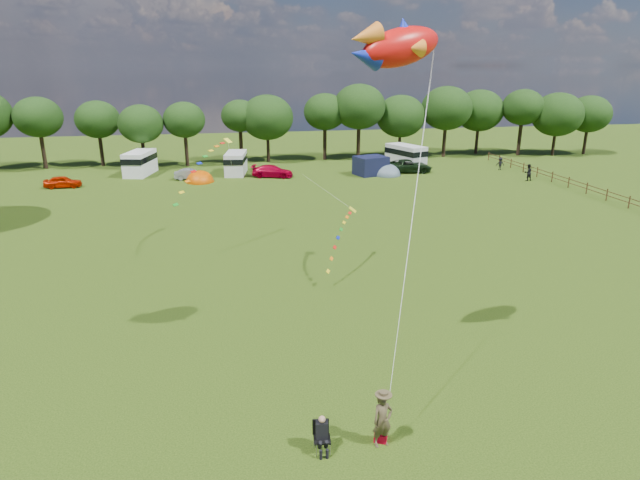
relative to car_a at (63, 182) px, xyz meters
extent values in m
plane|color=black|center=(21.67, -43.08, -0.64)|extent=(180.00, 180.00, 0.00)
cylinder|color=black|center=(-5.23, 12.61, 1.48)|extent=(0.49, 0.49, 4.25)
ellipsoid|color=black|center=(-5.23, 12.61, 5.81)|extent=(5.86, 5.86, 4.98)
cylinder|color=black|center=(1.65, 13.23, 1.31)|extent=(0.47, 0.47, 3.90)
ellipsoid|color=black|center=(1.65, 13.23, 5.35)|extent=(5.58, 5.58, 4.74)
cylinder|color=black|center=(7.31, 10.18, 1.14)|extent=(0.44, 0.44, 3.56)
ellipsoid|color=black|center=(7.31, 10.18, 5.00)|extent=(5.56, 5.56, 4.73)
cylinder|color=black|center=(12.58, 11.15, 1.33)|extent=(0.47, 0.47, 3.95)
ellipsoid|color=black|center=(12.58, 11.15, 5.31)|extent=(5.33, 5.33, 4.53)
cylinder|color=black|center=(19.75, 12.94, 1.53)|extent=(0.50, 0.50, 4.33)
ellipsoid|color=black|center=(19.75, 12.94, 5.55)|extent=(4.95, 4.95, 4.21)
cylinder|color=black|center=(23.38, 12.48, 1.02)|extent=(0.43, 0.43, 3.31)
ellipsoid|color=black|center=(23.38, 12.48, 5.31)|extent=(7.03, 7.03, 5.98)
cylinder|color=black|center=(31.33, 12.71, 1.54)|extent=(0.50, 0.50, 4.36)
ellipsoid|color=black|center=(31.33, 12.71, 5.91)|extent=(5.84, 5.84, 4.97)
cylinder|color=black|center=(35.92, 11.84, 1.63)|extent=(0.51, 0.51, 4.55)
ellipsoid|color=black|center=(35.92, 11.84, 6.59)|extent=(7.15, 7.15, 6.08)
cylinder|color=black|center=(42.16, 12.54, 0.96)|extent=(0.42, 0.42, 3.21)
ellipsoid|color=black|center=(42.16, 12.54, 5.16)|extent=(6.90, 6.90, 5.86)
cylinder|color=black|center=(48.65, 11.88, 1.45)|extent=(0.48, 0.48, 4.17)
ellipsoid|color=black|center=(48.65, 11.88, 6.22)|extent=(7.16, 7.16, 6.09)
cylinder|color=black|center=(54.64, 13.80, 1.19)|extent=(0.45, 0.45, 3.66)
ellipsoid|color=black|center=(54.64, 13.80, 5.67)|extent=(7.05, 7.05, 5.99)
cylinder|color=black|center=(60.09, 11.28, 1.68)|extent=(0.52, 0.52, 4.65)
ellipsoid|color=black|center=(60.09, 11.28, 6.24)|extent=(5.96, 5.96, 5.06)
cylinder|color=black|center=(64.83, 9.96, 0.95)|extent=(0.42, 0.42, 3.19)
ellipsoid|color=black|center=(64.83, 9.96, 5.25)|extent=(7.23, 7.23, 6.14)
cylinder|color=black|center=(70.22, 10.35, 1.12)|extent=(0.44, 0.44, 3.52)
ellipsoid|color=black|center=(70.22, 10.35, 5.21)|extent=(6.22, 6.22, 5.28)
cylinder|color=#472D19|center=(53.67, -19.08, -0.04)|extent=(0.12, 0.12, 1.20)
cylinder|color=#472D19|center=(53.67, -16.08, -0.04)|extent=(0.12, 0.12, 1.20)
cylinder|color=#472D19|center=(53.67, -17.58, 0.31)|extent=(0.08, 3.00, 0.08)
cylinder|color=#472D19|center=(53.67, -17.58, -0.09)|extent=(0.08, 3.00, 0.08)
cylinder|color=#472D19|center=(53.67, -13.08, -0.04)|extent=(0.12, 0.12, 1.20)
cylinder|color=#472D19|center=(53.67, -14.58, 0.31)|extent=(0.08, 3.00, 0.08)
cylinder|color=#472D19|center=(53.67, -14.58, -0.09)|extent=(0.08, 3.00, 0.08)
cylinder|color=#472D19|center=(53.67, -10.08, -0.04)|extent=(0.12, 0.12, 1.20)
cylinder|color=#472D19|center=(53.67, -11.58, 0.31)|extent=(0.08, 3.00, 0.08)
cylinder|color=#472D19|center=(53.67, -11.58, -0.09)|extent=(0.08, 3.00, 0.08)
cylinder|color=#472D19|center=(53.67, -7.08, -0.04)|extent=(0.12, 0.12, 1.20)
cylinder|color=#472D19|center=(53.67, -8.58, 0.31)|extent=(0.08, 3.00, 0.08)
cylinder|color=#472D19|center=(53.67, -8.58, -0.09)|extent=(0.08, 3.00, 0.08)
cylinder|color=#472D19|center=(53.67, -4.08, -0.04)|extent=(0.12, 0.12, 1.20)
cylinder|color=#472D19|center=(53.67, -5.58, 0.31)|extent=(0.08, 3.00, 0.08)
cylinder|color=#472D19|center=(53.67, -5.58, -0.09)|extent=(0.08, 3.00, 0.08)
cylinder|color=#472D19|center=(53.67, -1.08, -0.04)|extent=(0.12, 0.12, 1.20)
cylinder|color=#472D19|center=(53.67, -2.58, 0.31)|extent=(0.08, 3.00, 0.08)
cylinder|color=#472D19|center=(53.67, -2.58, -0.09)|extent=(0.08, 3.00, 0.08)
cylinder|color=#472D19|center=(53.67, 1.92, -0.04)|extent=(0.12, 0.12, 1.20)
cylinder|color=#472D19|center=(53.67, 0.42, 0.31)|extent=(0.08, 3.00, 0.08)
cylinder|color=#472D19|center=(53.67, 0.42, -0.09)|extent=(0.08, 3.00, 0.08)
cylinder|color=#472D19|center=(53.67, 4.92, -0.04)|extent=(0.12, 0.12, 1.20)
cylinder|color=#472D19|center=(53.67, 3.42, 0.31)|extent=(0.08, 3.00, 0.08)
cylinder|color=#472D19|center=(53.67, 3.42, -0.09)|extent=(0.08, 3.00, 0.08)
cylinder|color=#472D19|center=(53.67, 7.92, -0.04)|extent=(0.12, 0.12, 1.20)
cylinder|color=#472D19|center=(53.67, 6.42, 0.31)|extent=(0.08, 3.00, 0.08)
cylinder|color=#472D19|center=(53.67, 6.42, -0.09)|extent=(0.08, 3.00, 0.08)
imported|color=#BA1B00|center=(0.00, 0.00, 0.00)|extent=(3.86, 1.55, 1.28)
imported|color=gray|center=(13.39, 2.02, -0.03)|extent=(3.51, 1.36, 1.23)
imported|color=#AA0021|center=(22.84, 1.58, 0.06)|extent=(5.04, 3.29, 1.40)
imported|color=black|center=(39.67, 1.50, 0.14)|extent=(6.03, 3.32, 1.56)
cube|color=white|center=(7.32, 6.11, 0.76)|extent=(3.57, 5.99, 2.80)
cube|color=black|center=(7.32, 6.11, 1.33)|extent=(3.64, 6.11, 0.66)
cylinder|color=black|center=(6.93, 4.39, -0.25)|extent=(0.83, 0.46, 0.79)
cylinder|color=black|center=(7.71, 7.83, -0.25)|extent=(0.83, 0.46, 0.79)
cube|color=silver|center=(18.70, 4.45, 0.67)|extent=(2.99, 5.51, 2.62)
cube|color=black|center=(18.70, 4.45, 1.20)|extent=(3.05, 5.62, 0.62)
cylinder|color=black|center=(18.45, 2.82, -0.27)|extent=(0.77, 0.38, 0.74)
cylinder|color=black|center=(18.94, 6.08, -0.27)|extent=(0.77, 0.38, 0.74)
cube|color=silver|center=(40.51, 5.10, 0.77)|extent=(4.27, 6.14, 2.82)
cube|color=black|center=(40.51, 5.10, 1.35)|extent=(4.35, 6.26, 0.67)
cylinder|color=black|center=(41.15, 3.44, -0.24)|extent=(0.85, 0.56, 0.80)
cylinder|color=black|center=(39.88, 6.76, -0.24)|extent=(0.85, 0.56, 0.80)
ellipsoid|color=#BF4500|center=(14.45, 0.42, -0.62)|extent=(3.06, 3.52, 2.51)
cylinder|color=#BF4500|center=(14.45, 0.42, -0.60)|extent=(3.21, 3.21, 0.08)
ellipsoid|color=#495B65|center=(36.47, 0.46, -0.62)|extent=(3.41, 3.92, 2.66)
cylinder|color=#495B65|center=(36.47, 0.46, -0.60)|extent=(3.58, 3.58, 0.08)
cube|color=black|center=(34.64, 0.85, 0.47)|extent=(4.23, 3.79, 2.22)
imported|color=#4C4029|center=(21.80, -46.01, 0.36)|extent=(0.81, 0.61, 2.00)
cylinder|color=#99999E|center=(19.46, -46.21, -0.39)|extent=(0.02, 0.02, 0.50)
cylinder|color=#99999E|center=(19.94, -46.21, -0.39)|extent=(0.02, 0.02, 0.50)
cylinder|color=#99999E|center=(19.46, -45.73, -0.39)|extent=(0.02, 0.02, 0.50)
cylinder|color=#99999E|center=(19.94, -45.73, -0.39)|extent=(0.02, 0.02, 0.50)
cube|color=black|center=(19.70, -45.97, -0.14)|extent=(0.62, 0.60, 0.05)
cube|color=black|center=(19.70, -45.71, 0.17)|extent=(0.57, 0.11, 0.60)
cube|color=black|center=(19.70, -45.93, 0.21)|extent=(0.44, 0.30, 0.63)
sphere|color=tan|center=(19.70, -45.95, 0.64)|extent=(0.24, 0.24, 0.24)
cube|color=#AC0019|center=(21.82, -45.84, -0.48)|extent=(0.53, 0.46, 0.32)
ellipsoid|color=red|center=(23.61, -40.84, 12.57)|extent=(3.71, 2.15, 2.02)
ellipsoid|color=gold|center=(23.61, -40.84, 12.41)|extent=(2.33, 1.32, 1.11)
cone|color=orange|center=(22.14, -41.22, 12.88)|extent=(1.43, 1.17, 1.06)
cone|color=#1427BB|center=(22.14, -41.22, 12.25)|extent=(1.43, 1.17, 1.06)
cone|color=#1427BB|center=(23.72, -40.81, 13.22)|extent=(0.94, 1.06, 0.90)
sphere|color=white|center=(24.69, -40.17, 12.76)|extent=(0.34, 0.34, 0.34)
sphere|color=black|center=(24.76, -40.10, 12.76)|extent=(0.17, 0.17, 0.17)
cube|color=#FFF52E|center=(17.47, -21.83, 6.83)|extent=(0.65, 0.67, 0.31)
cube|color=red|center=(17.06, -22.28, 6.72)|extent=(0.42, 0.49, 0.09)
cube|color=orange|center=(16.66, -22.73, 6.58)|extent=(0.42, 0.49, 0.10)
cube|color=yellow|center=(16.25, -23.18, 6.35)|extent=(0.42, 0.48, 0.10)
cube|color=#198C1E|center=(15.85, -23.63, 6.04)|extent=(0.41, 0.48, 0.11)
cube|color=#0C1EB2|center=(15.44, -24.08, 5.65)|extent=(0.41, 0.48, 0.12)
cube|color=red|center=(15.04, -24.53, 5.18)|extent=(0.41, 0.48, 0.13)
cube|color=orange|center=(14.63, -24.98, 4.64)|extent=(0.40, 0.48, 0.14)
cube|color=yellow|center=(14.23, -25.43, 4.01)|extent=(0.40, 0.47, 0.14)
cube|color=#198C1E|center=(13.82, -25.88, 3.30)|extent=(0.40, 0.47, 0.15)
cube|color=yellow|center=(25.27, -27.61, 2.86)|extent=(0.63, 0.67, 0.33)
cube|color=red|center=(24.96, -28.15, 2.79)|extent=(0.37, 0.53, 0.09)
cube|color=orange|center=(24.64, -28.69, 2.68)|extent=(0.36, 0.53, 0.10)
cube|color=yellow|center=(24.33, -29.23, 2.49)|extent=(0.36, 0.53, 0.11)
cube|color=#198C1E|center=(24.01, -29.77, 2.21)|extent=(0.36, 0.53, 0.12)
cube|color=#0C1EB2|center=(23.70, -30.31, 1.86)|extent=(0.35, 0.53, 0.13)
cube|color=red|center=(23.38, -30.85, 1.43)|extent=(0.35, 0.53, 0.14)
cube|color=orange|center=(23.07, -31.39, 0.92)|extent=(0.34, 0.52, 0.14)
cube|color=yellow|center=(22.75, -31.93, 0.33)|extent=(0.34, 0.52, 0.15)
imported|color=black|center=(51.33, -5.90, 0.32)|extent=(0.98, 0.66, 1.91)
imported|color=black|center=(51.58, 0.88, 0.15)|extent=(1.09, 0.63, 1.59)
camera|label=1|loc=(16.84, -60.81, 11.91)|focal=30.00mm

